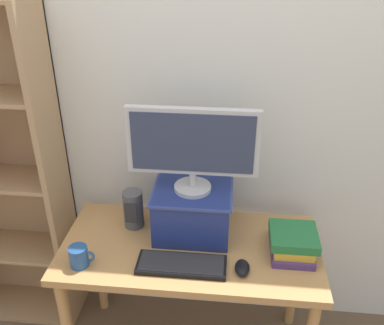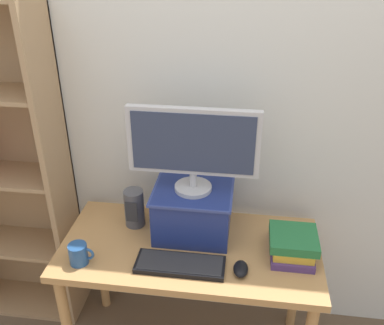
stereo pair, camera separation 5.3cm
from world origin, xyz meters
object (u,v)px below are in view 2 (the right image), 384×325
object	(u,v)px
keyboard	(180,264)
book_stack	(292,244)
computer_monitor	(194,146)
desk_speaker	(134,208)
riser_box	(194,210)
coffee_mug	(79,254)
computer_mouse	(241,269)
bookshelf_unit	(3,171)
desk	(190,261)

from	to	relation	value
keyboard	book_stack	world-z (taller)	book_stack
computer_monitor	desk_speaker	xyz separation A→B (m)	(-0.30, 0.02, -0.37)
riser_box	computer_monitor	distance (m)	0.34
desk_speaker	riser_box	bearing A→B (deg)	-2.67
keyboard	coffee_mug	world-z (taller)	coffee_mug
computer_mouse	desk_speaker	size ratio (longest dim) A/B	0.54
computer_mouse	coffee_mug	world-z (taller)	coffee_mug
bookshelf_unit	book_stack	world-z (taller)	bookshelf_unit
book_stack	bookshelf_unit	bearing A→B (deg)	171.26
riser_box	bookshelf_unit	bearing A→B (deg)	173.35
computer_mouse	desk_speaker	bearing A→B (deg)	152.87
keyboard	computer_mouse	bearing A→B (deg)	0.27
keyboard	desk_speaker	size ratio (longest dim) A/B	2.02
coffee_mug	riser_box	bearing A→B (deg)	32.19
bookshelf_unit	riser_box	world-z (taller)	bookshelf_unit
desk	computer_monitor	world-z (taller)	computer_monitor
desk	riser_box	xyz separation A→B (m)	(0.00, 0.11, 0.22)
desk	book_stack	world-z (taller)	book_stack
coffee_mug	book_stack	bearing A→B (deg)	11.34
computer_monitor	coffee_mug	size ratio (longest dim) A/B	5.14
computer_monitor	keyboard	bearing A→B (deg)	-95.62
riser_box	keyboard	distance (m)	0.28
bookshelf_unit	desk	bearing A→B (deg)	-12.90
computer_monitor	desk_speaker	world-z (taller)	computer_monitor
computer_mouse	desk	bearing A→B (deg)	148.81
bookshelf_unit	computer_mouse	distance (m)	1.32
keyboard	desk_speaker	world-z (taller)	desk_speaker
computer_monitor	coffee_mug	world-z (taller)	computer_monitor
riser_box	desk	bearing A→B (deg)	-91.99
keyboard	coffee_mug	distance (m)	0.44
desk	computer_monitor	size ratio (longest dim) A/B	2.05
bookshelf_unit	computer_monitor	world-z (taller)	bookshelf_unit
desk	bookshelf_unit	distance (m)	1.08
book_stack	coffee_mug	size ratio (longest dim) A/B	2.34
bookshelf_unit	desk_speaker	size ratio (longest dim) A/B	9.19
computer_monitor	computer_mouse	world-z (taller)	computer_monitor
desk	coffee_mug	xyz separation A→B (m)	(-0.46, -0.18, 0.14)
book_stack	computer_mouse	bearing A→B (deg)	-145.92
riser_box	coffee_mug	distance (m)	0.56
bookshelf_unit	coffee_mug	distance (m)	0.70
desk	coffee_mug	world-z (taller)	coffee_mug
bookshelf_unit	coffee_mug	bearing A→B (deg)	-36.84
coffee_mug	bookshelf_unit	bearing A→B (deg)	143.16
riser_box	computer_mouse	bearing A→B (deg)	-47.62
keyboard	coffee_mug	bearing A→B (deg)	-175.63
book_stack	desk_speaker	distance (m)	0.76
keyboard	computer_mouse	distance (m)	0.26
riser_box	computer_mouse	world-z (taller)	riser_box
desk_speaker	keyboard	bearing A→B (deg)	-45.35
riser_box	desk_speaker	distance (m)	0.30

